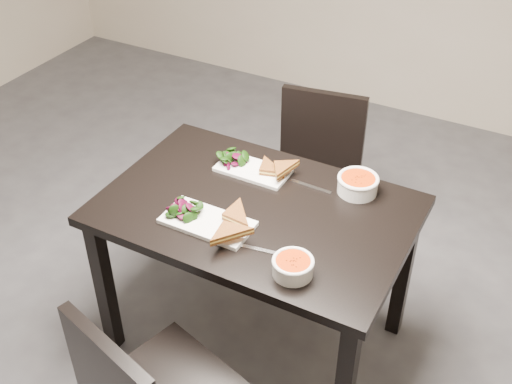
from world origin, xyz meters
TOP-DOWN VIEW (x-y plane):
  - ground at (0.00, 0.00)m, footprint 5.00×5.00m
  - table at (0.41, 0.14)m, footprint 1.20×0.80m
  - chair_far at (0.36, 0.86)m, footprint 0.48×0.48m
  - plate_near at (0.30, -0.04)m, footprint 0.34×0.17m
  - sandwich_near at (0.37, -0.02)m, footprint 0.18×0.14m
  - salad_near at (0.20, -0.04)m, footprint 0.11×0.10m
  - soup_bowl_near at (0.70, -0.13)m, footprint 0.14×0.14m
  - cutlery_near at (0.53, -0.08)m, footprint 0.18×0.05m
  - plate_far at (0.29, 0.35)m, footprint 0.31×0.15m
  - sandwich_far at (0.35, 0.33)m, footprint 0.18×0.15m
  - salad_far at (0.19, 0.35)m, footprint 0.10×0.09m
  - soup_bowl_far at (0.72, 0.42)m, footprint 0.17×0.17m
  - cutlery_far at (0.55, 0.36)m, footprint 0.18×0.02m

SIDE VIEW (x-z plane):
  - ground at x=0.00m, z-range 0.00..0.00m
  - chair_far at x=0.36m, z-range 0.06..0.91m
  - table at x=0.41m, z-range 0.28..1.03m
  - cutlery_near at x=0.53m, z-range 0.75..0.75m
  - cutlery_far at x=0.55m, z-range 0.75..0.75m
  - plate_far at x=0.29m, z-range 0.75..0.77m
  - plate_near at x=0.30m, z-range 0.75..0.77m
  - salad_far at x=0.19m, z-range 0.77..0.81m
  - soup_bowl_near at x=0.70m, z-range 0.75..0.82m
  - sandwich_far at x=0.35m, z-range 0.77..0.81m
  - salad_near at x=0.20m, z-range 0.77..0.81m
  - soup_bowl_far at x=0.72m, z-range 0.75..0.83m
  - sandwich_near at x=0.37m, z-range 0.77..0.82m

